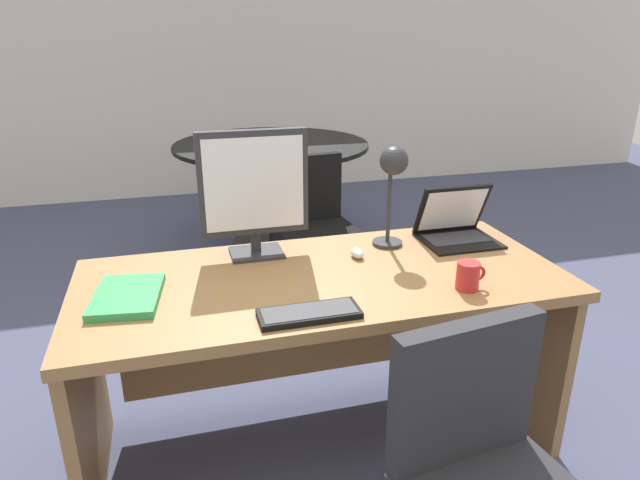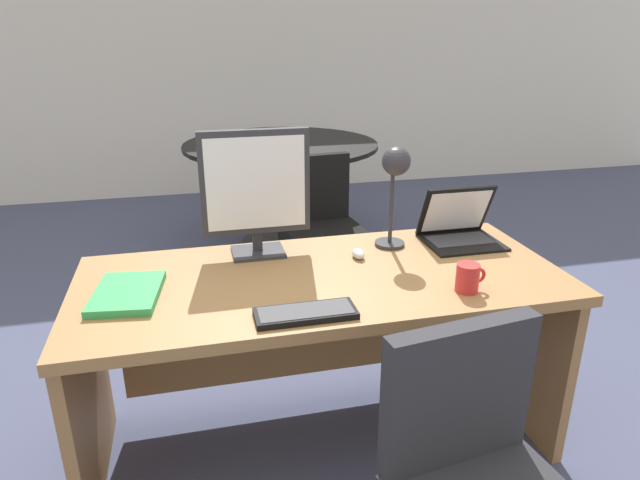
{
  "view_description": "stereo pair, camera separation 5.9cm",
  "coord_description": "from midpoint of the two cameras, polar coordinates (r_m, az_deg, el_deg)",
  "views": [
    {
      "loc": [
        -0.49,
        -1.73,
        1.56
      ],
      "look_at": [
        0.0,
        0.04,
        0.85
      ],
      "focal_mm": 31.15,
      "sensor_mm": 36.0,
      "label": 1
    },
    {
      "loc": [
        -0.43,
        -1.75,
        1.56
      ],
      "look_at": [
        0.0,
        0.04,
        0.85
      ],
      "focal_mm": 31.15,
      "sensor_mm": 36.0,
      "label": 2
    }
  ],
  "objects": [
    {
      "name": "monitor",
      "position": [
        2.09,
        -7.63,
        5.34
      ],
      "size": [
        0.41,
        0.16,
        0.48
      ],
      "color": "#2D2D33",
      "rests_on": "desk"
    },
    {
      "name": "laptop",
      "position": [
        2.36,
        12.98,
        1.74
      ],
      "size": [
        0.3,
        0.26,
        0.23
      ],
      "color": "black",
      "rests_on": "desk"
    },
    {
      "name": "desk",
      "position": [
        2.11,
        -0.88,
        -8.1
      ],
      "size": [
        1.72,
        0.75,
        0.73
      ],
      "color": "#9E7042",
      "rests_on": "ground"
    },
    {
      "name": "book",
      "position": [
        1.92,
        -20.02,
        -5.44
      ],
      "size": [
        0.24,
        0.32,
        0.03
      ],
      "color": "green",
      "rests_on": "desk"
    },
    {
      "name": "keyboard",
      "position": [
        1.7,
        -2.13,
        -7.56
      ],
      "size": [
        0.31,
        0.12,
        0.02
      ],
      "color": "black",
      "rests_on": "desk"
    },
    {
      "name": "meeting_table",
      "position": [
        4.09,
        -5.38,
        7.3
      ],
      "size": [
        1.4,
        1.4,
        0.79
      ],
      "color": "black",
      "rests_on": "ground"
    },
    {
      "name": "desk_lamp",
      "position": [
        2.16,
        6.71,
        6.7
      ],
      "size": [
        0.12,
        0.14,
        0.41
      ],
      "color": "#2D2D33",
      "rests_on": "desk"
    },
    {
      "name": "mouse",
      "position": [
        2.13,
        3.03,
        -1.36
      ],
      "size": [
        0.04,
        0.08,
        0.04
      ],
      "color": "silver",
      "rests_on": "desk"
    },
    {
      "name": "back_wall",
      "position": [
        5.6,
        -11.29,
        18.97
      ],
      "size": [
        10.0,
        0.1,
        2.8
      ],
      "primitive_type": "cube",
      "color": "silver",
      "rests_on": "ground"
    },
    {
      "name": "coffee_mug",
      "position": [
        1.92,
        14.14,
        -3.58
      ],
      "size": [
        0.1,
        0.08,
        0.1
      ],
      "color": "red",
      "rests_on": "desk"
    },
    {
      "name": "ground",
      "position": [
        3.62,
        -6.63,
        -4.63
      ],
      "size": [
        12.0,
        12.0,
        0.0
      ],
      "primitive_type": "plane",
      "color": "#474C6B"
    },
    {
      "name": "meeting_chair_near",
      "position": [
        3.35,
        -0.88,
        -0.28
      ],
      "size": [
        0.56,
        0.56,
        0.85
      ],
      "color": "black",
      "rests_on": "ground"
    }
  ]
}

